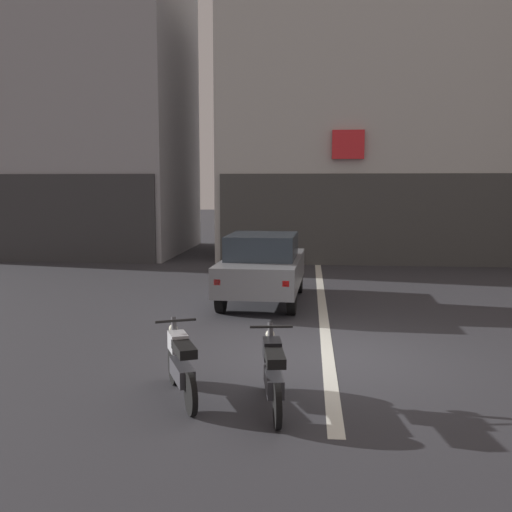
# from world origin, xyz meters

# --- Properties ---
(ground_plane) EXTENTS (120.00, 120.00, 0.00)m
(ground_plane) POSITION_xyz_m (0.00, 0.00, 0.00)
(ground_plane) COLOR #333338
(lane_centre_line) EXTENTS (0.20, 18.00, 0.01)m
(lane_centre_line) POSITION_xyz_m (0.00, 6.00, 0.00)
(lane_centre_line) COLOR silver
(lane_centre_line) RESTS_ON ground
(building_corner_left) EXTENTS (9.11, 7.57, 17.74)m
(building_corner_left) POSITION_xyz_m (-10.16, 14.65, 8.85)
(building_corner_left) COLOR #9E9EA3
(building_corner_left) RESTS_ON ground
(building_mid_block) EXTENTS (10.68, 7.23, 10.05)m
(building_mid_block) POSITION_xyz_m (1.65, 14.64, 5.01)
(building_mid_block) COLOR silver
(building_mid_block) RESTS_ON ground
(car_grey_crossing_near) EXTENTS (1.92, 4.17, 1.64)m
(car_grey_crossing_near) POSITION_xyz_m (-1.41, 4.38, 0.89)
(car_grey_crossing_near) COLOR black
(car_grey_crossing_near) RESTS_ON ground
(motorcycle_silver_row_leftmost) EXTENTS (0.77, 1.56, 0.98)m
(motorcycle_silver_row_leftmost) POSITION_xyz_m (-1.96, -1.94, 0.46)
(motorcycle_silver_row_leftmost) COLOR black
(motorcycle_silver_row_leftmost) RESTS_ON ground
(motorcycle_black_row_left_mid) EXTENTS (0.55, 1.66, 0.98)m
(motorcycle_black_row_left_mid) POSITION_xyz_m (-0.75, -2.17, 0.46)
(motorcycle_black_row_left_mid) COLOR black
(motorcycle_black_row_left_mid) RESTS_ON ground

